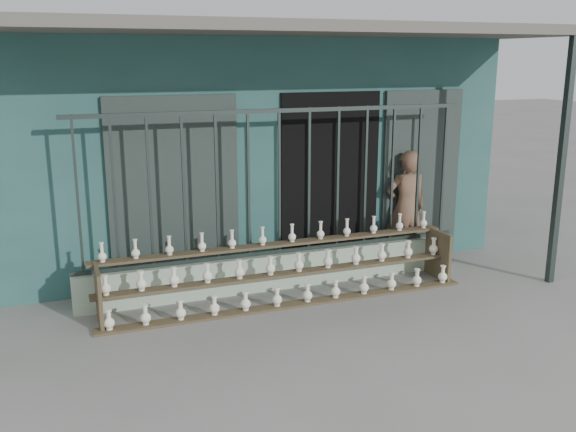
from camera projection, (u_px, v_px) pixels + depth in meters
name	position (u px, v px, depth m)	size (l,w,h in m)	color
ground	(321.00, 326.00, 6.96)	(60.00, 60.00, 0.00)	slate
workshop_building	(218.00, 134.00, 10.41)	(7.40, 6.60, 3.21)	#285450
parapet_wall	(280.00, 270.00, 8.08)	(5.00, 0.20, 0.45)	#AFCBAE
security_fence	(279.00, 183.00, 7.81)	(5.00, 0.04, 1.80)	#283330
shelf_rack	(285.00, 271.00, 7.65)	(4.50, 0.68, 0.85)	brown
elderly_woman	(406.00, 208.00, 8.91)	(0.59, 0.38, 1.60)	brown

